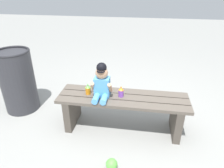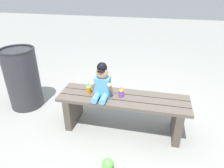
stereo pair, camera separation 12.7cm
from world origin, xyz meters
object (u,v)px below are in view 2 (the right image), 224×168
(trash_bin, at_px, (23,78))
(park_bench, at_px, (123,107))
(sippy_cup_left, at_px, (89,89))
(sippy_cup_right, at_px, (121,92))
(child_figure, at_px, (102,82))
(toy_ball, at_px, (108,164))

(trash_bin, bearing_deg, park_bench, -8.45)
(trash_bin, bearing_deg, sippy_cup_left, -11.46)
(sippy_cup_left, relative_size, sippy_cup_right, 1.00)
(park_bench, xyz_separation_m, child_figure, (-0.24, -0.03, 0.32))
(child_figure, bearing_deg, toy_ball, -71.13)
(sippy_cup_right, bearing_deg, child_figure, -170.17)
(park_bench, height_order, sippy_cup_left, sippy_cup_left)
(child_figure, height_order, toy_ball, child_figure)
(child_figure, height_order, sippy_cup_left, child_figure)
(child_figure, distance_m, sippy_cup_left, 0.21)
(park_bench, xyz_separation_m, sippy_cup_right, (-0.02, 0.01, 0.20))
(park_bench, height_order, toy_ball, park_bench)
(park_bench, relative_size, child_figure, 3.66)
(sippy_cup_right, bearing_deg, sippy_cup_left, 180.00)
(sippy_cup_left, relative_size, trash_bin, 0.15)
(park_bench, bearing_deg, toy_ball, -93.01)
(toy_ball, xyz_separation_m, trash_bin, (-1.39, 0.84, 0.37))
(child_figure, height_order, trash_bin, trash_bin)
(sippy_cup_left, xyz_separation_m, trash_bin, (-1.02, 0.21, -0.07))
(toy_ball, bearing_deg, sippy_cup_right, 89.21)
(sippy_cup_left, distance_m, trash_bin, 1.04)
(trash_bin, bearing_deg, toy_ball, -31.09)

